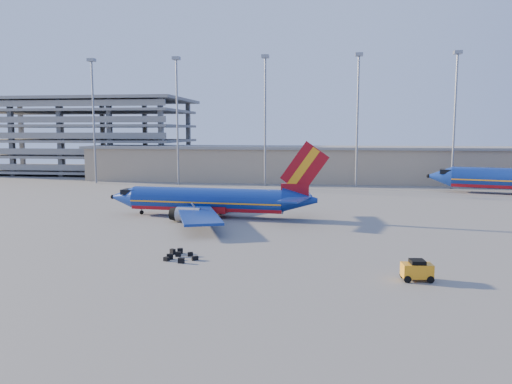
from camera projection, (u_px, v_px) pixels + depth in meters
The scene contains 7 objects.
ground at pixel (260, 224), 65.72m from camera, with size 220.00×220.00×0.00m, color slate.
terminal_building at pixel (332, 164), 120.83m from camera, with size 122.00×16.00×8.50m.
parking_garage at pixel (83, 133), 145.62m from camera, with size 62.00×32.00×21.40m.
light_mast_row at pixel (311, 106), 108.11m from camera, with size 101.60×1.60×28.65m.
aircraft_main at pixel (212, 201), 70.97m from camera, with size 32.14×30.85×10.88m.
baggage_tug at pixel (417, 270), 40.78m from camera, with size 2.58×1.72×1.75m.
luggage_pile at pixel (179, 255), 48.27m from camera, with size 3.46×4.02×0.54m.
Camera 1 is at (8.40, -64.17, 12.20)m, focal length 35.00 mm.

